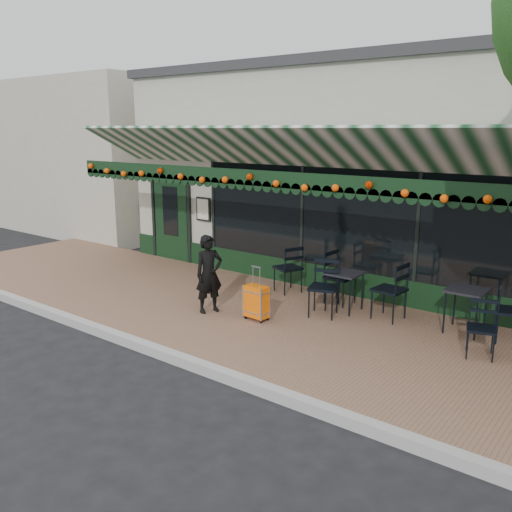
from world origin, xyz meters
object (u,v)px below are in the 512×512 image
Objects in this scene: suitcase at (256,302)px; chair_b_right at (340,278)px; cafe_table_a at (466,293)px; chair_b_front at (324,288)px; chair_a_right at (512,312)px; chair_a_left at (389,290)px; chair_b_left at (288,268)px; woman at (209,274)px; cafe_table_b at (345,276)px; chair_a_front at (481,329)px.

chair_b_right is (0.69, 1.64, 0.18)m from suitcase.
suitcase is at bearing -152.34° from cafe_table_a.
cafe_table_a is at bearing -0.24° from chair_b_front.
chair_a_right is (3.65, 1.59, 0.16)m from suitcase.
chair_b_front is (-0.97, -0.53, -0.01)m from chair_a_left.
chair_a_left reaches higher than chair_b_front.
chair_b_front is (-2.87, -0.72, 0.02)m from chair_a_right.
chair_a_left is at bearing 42.71° from suitcase.
chair_b_left reaches higher than chair_a_right.
woman is 1.97× the size of cafe_table_b.
chair_a_front is at bearing -13.92° from cafe_table_b.
cafe_table_a is 0.71× the size of chair_a_left.
chair_a_left is at bearing 4.03° from cafe_table_b.
cafe_table_a is 1.23m from chair_a_left.
chair_b_right reaches higher than chair_a_front.
chair_b_left is at bearing 167.38° from cafe_table_b.
cafe_table_b is (-2.04, -0.21, -0.01)m from cafe_table_a.
woman is 2.00m from chair_b_front.
woman is 2.39m from cafe_table_b.
chair_b_right is 0.77m from chair_b_front.
chair_b_front is at bearing -35.78° from woman.
chair_b_front is (-2.18, -0.68, -0.15)m from cafe_table_a.
chair_b_right is (-0.25, 0.29, -0.14)m from cafe_table_b.
chair_a_front is at bearing -20.81° from chair_b_front.
woman is at bearing 96.00° from chair_a_right.
cafe_table_a is at bearing 111.48° from chair_b_left.
chair_a_left reaches higher than chair_b_left.
chair_a_left is at bearing -36.75° from woman.
chair_a_left is 1.23× the size of chair_a_front.
chair_a_front is (0.48, -0.83, -0.23)m from cafe_table_a.
suitcase is 3.53m from chair_a_front.
chair_b_right is at bearing 130.29° from cafe_table_b.
cafe_table_b is at bearing 100.71° from chair_b_left.
cafe_table_b is 2.74m from chair_a_right.
woman is 1.90m from chair_b_left.
chair_b_left is (-2.25, 0.26, -0.03)m from chair_a_left.
cafe_table_b is at bearing -27.87° from woman.
chair_b_front reaches higher than chair_b_left.
chair_a_right is 1.15× the size of chair_a_front.
cafe_table_b is at bearing 149.42° from chair_a_front.
chair_a_right is 4.15m from chair_b_left.
chair_b_front is at bearing 88.90° from chair_a_right.
woman reaches higher than chair_b_left.
chair_a_front is at bearing -60.10° from cafe_table_a.
woman is 4.25m from cafe_table_a.
chair_a_right is at bearing 59.98° from chair_a_front.
chair_b_front is at bearing -55.99° from chair_a_left.
suitcase is at bearing -46.20° from chair_a_left.
chair_b_right is at bearing 73.89° from chair_a_right.
chair_b_left is at bearing 130.52° from chair_b_front.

